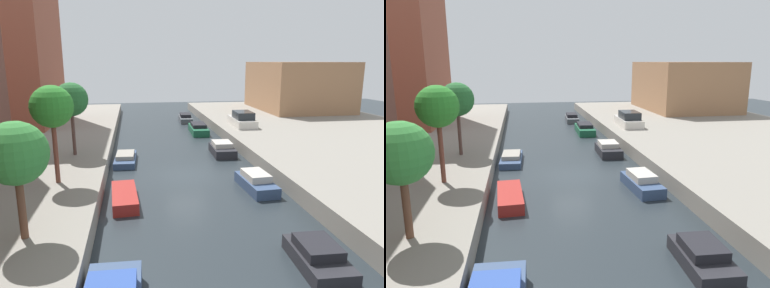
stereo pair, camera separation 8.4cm
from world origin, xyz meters
TOP-DOWN VIEW (x-y plane):
  - ground_plane at (0.00, 0.00)m, footprint 84.00×84.00m
  - low_block_right at (18.00, 22.45)m, footprint 10.00×12.88m
  - street_tree_1 at (-7.22, -9.21)m, footprint 2.22×2.22m
  - street_tree_2 at (-7.22, -3.12)m, footprint 2.13×2.13m
  - street_tree_3 at (-7.22, 2.65)m, footprint 2.22×2.22m
  - parked_car at (7.30, 11.58)m, footprint 2.01×4.81m
  - moored_boat_left_2 at (-3.83, -3.99)m, footprint 1.47×3.77m
  - moored_boat_left_3 at (-3.90, 3.66)m, footprint 1.63×3.95m
  - moored_boat_right_1 at (3.10, -11.16)m, footprint 1.65×3.09m
  - moored_boat_right_2 at (3.58, -3.21)m, footprint 1.61×3.61m
  - moored_boat_right_3 at (3.59, 4.78)m, footprint 1.75×3.44m
  - moored_boat_right_4 at (3.28, 13.53)m, footprint 1.77×4.63m
  - moored_boat_right_5 at (3.00, 20.88)m, footprint 1.65×4.28m

SIDE VIEW (x-z plane):
  - ground_plane at x=0.00m, z-range 0.00..0.00m
  - moored_boat_left_2 at x=-3.83m, z-range 0.00..0.60m
  - moored_boat_left_3 at x=-3.90m, z-range -0.06..0.67m
  - moored_boat_right_1 at x=3.10m, z-range -0.07..0.85m
  - moored_boat_right_5 at x=3.00m, z-range -0.08..0.89m
  - moored_boat_right_2 at x=3.58m, z-range -0.08..0.92m
  - moored_boat_right_3 at x=3.59m, z-range -0.08..0.93m
  - moored_boat_right_4 at x=3.28m, z-range -0.07..0.94m
  - parked_car at x=7.30m, z-range 0.88..2.31m
  - low_block_right at x=18.00m, z-range 1.00..7.08m
  - street_tree_1 at x=-7.22m, z-range 1.98..6.23m
  - street_tree_3 at x=-7.22m, z-range 2.29..7.13m
  - street_tree_2 at x=-7.22m, z-range 2.41..7.46m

